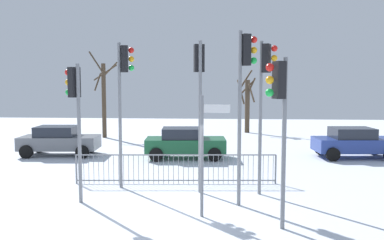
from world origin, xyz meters
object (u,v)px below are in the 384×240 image
Objects in this scene: car_grey_far at (59,140)px; traffic_light_rear_right at (124,82)px; car_blue_mid at (354,142)px; traffic_light_foreground_left at (199,83)px; traffic_light_mid_right at (244,79)px; bare_tree_left at (104,96)px; bare_tree_centre at (247,103)px; car_green_trailing at (185,142)px; traffic_light_foreground_right at (75,101)px; traffic_light_mid_left at (279,104)px; traffic_light_rear_left at (265,83)px; direction_sign_post at (204,150)px.

traffic_light_rear_right is at bearing -55.44° from car_grey_far.
car_blue_mid is at bearing 98.65° from traffic_light_rear_right.
traffic_light_foreground_left is 1.00× the size of traffic_light_rear_right.
traffic_light_mid_right is 0.90× the size of bare_tree_left.
traffic_light_rear_right is 1.09× the size of bare_tree_centre.
traffic_light_foreground_left is at bearing -61.80° from bare_tree_left.
car_green_trailing and car_grey_far have the same top height.
bare_tree_left is (0.34, 6.78, 1.96)m from car_grey_far.
traffic_light_foreground_right is 1.07× the size of car_blue_mid.
bare_tree_left is at bearing 125.77° from car_green_trailing.
traffic_light_mid_right is 16.84m from bare_tree_left.
car_blue_mid is 15.70m from bare_tree_left.
traffic_light_mid_right is at bearing -0.83° from traffic_light_mid_left.
car_green_trailing is at bearing 8.87° from traffic_light_foreground_right.
car_blue_mid is at bearing -24.73° from traffic_light_foreground_right.
traffic_light_foreground_right is 1.07× the size of car_grey_far.
car_grey_far is (-4.77, 5.96, -2.87)m from traffic_light_rear_right.
traffic_light_rear_right is 1.27× the size of car_blue_mid.
traffic_light_foreground_right is at bearing -76.88° from bare_tree_left.
traffic_light_rear_left is at bearing -22.66° from traffic_light_foreground_left.
traffic_light_foreground_left reaches higher than bare_tree_centre.
car_green_trailing is at bearing -49.77° from bare_tree_left.
car_green_trailing is 8.19m from car_blue_mid.
car_green_trailing is (-1.29, 8.58, -1.07)m from direction_sign_post.
car_blue_mid is at bearing -24.45° from bare_tree_left.
traffic_light_foreground_right reaches higher than car_blue_mid.
traffic_light_mid_left is at bearing 19.78° from traffic_light_rear_left.
car_green_trailing is at bearing -108.99° from bare_tree_centre.
traffic_light_foreground_left is (3.65, 1.43, 0.56)m from traffic_light_foreground_right.
bare_tree_left is at bearing -160.45° from bare_tree_centre.
traffic_light_mid_right is at bearing 49.94° from direction_sign_post.
car_grey_far is at bearing 172.49° from car_green_trailing.
bare_tree_left is at bearing -168.15° from traffic_light_mid_right.
car_green_trailing is (1.59, 5.62, -2.87)m from traffic_light_rear_right.
traffic_light_mid_left is 2.39m from direction_sign_post.
car_blue_mid is (14.52, 0.33, 0.00)m from car_grey_far.
traffic_light_mid_left is (5.77, -1.97, 0.04)m from traffic_light_foreground_right.
bare_tree_left reaches higher than traffic_light_foreground_left.
traffic_light_foreground_right is at bearing 167.77° from direction_sign_post.
traffic_light_rear_left is (4.72, -0.62, -0.03)m from traffic_light_rear_right.
traffic_light_foreground_left reaches higher than direction_sign_post.
traffic_light_rear_left is (0.72, 1.19, -0.12)m from traffic_light_mid_right.
traffic_light_mid_left is at bearing -49.87° from car_grey_far.
traffic_light_mid_left reaches higher than car_green_trailing.
traffic_light_foreground_right reaches higher than car_green_trailing.
traffic_light_foreground_left is 1.27× the size of car_grey_far.
bare_tree_left is (-9.16, 16.53, -0.38)m from traffic_light_mid_left.
traffic_light_rear_left is at bearing -67.82° from car_green_trailing.
traffic_light_rear_right reaches higher than traffic_light_foreground_right.
traffic_light_foreground_right is at bearing -68.52° from car_grey_far.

